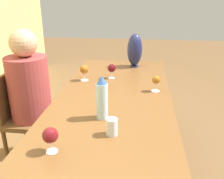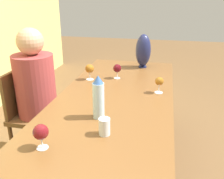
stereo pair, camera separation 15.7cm
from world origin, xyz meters
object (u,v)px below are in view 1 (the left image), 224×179
person_far (32,96)px  vase (135,50)px  wine_glass_1 (156,80)px  wine_glass_3 (112,68)px  wine_glass_2 (50,136)px  water_tumbler (112,127)px  wine_glass_0 (84,70)px  water_bottle (102,98)px  chair_far (26,115)px

person_far → vase: bearing=-50.9°
vase → wine_glass_1: 0.72m
wine_glass_3 → wine_glass_2: bearing=172.2°
wine_glass_2 → wine_glass_3: size_ratio=1.01×
water_tumbler → wine_glass_2: wine_glass_2 is taller
wine_glass_0 → wine_glass_3: (0.09, -0.24, -0.01)m
water_tumbler → wine_glass_1: 0.75m
water_bottle → water_tumbler: size_ratio=2.86×
vase → wine_glass_3: bearing=154.7°
wine_glass_2 → person_far: bearing=29.7°
water_tumbler → wine_glass_1: size_ratio=0.76×
water_bottle → wine_glass_0: size_ratio=1.97×
wine_glass_3 → water_tumbler: bearing=-173.0°
wine_glass_3 → vase: bearing=-25.3°
vase → wine_glass_0: (-0.50, 0.43, -0.08)m
wine_glass_3 → wine_glass_0: bearing=110.7°
wine_glass_0 → person_far: size_ratio=0.12×
wine_glass_1 → chair_far: 1.20m
wine_glass_0 → wine_glass_3: size_ratio=1.07×
wine_glass_1 → wine_glass_3: bearing=54.6°
water_bottle → vase: vase is taller
vase → wine_glass_0: 0.67m
vase → wine_glass_2: size_ratio=2.58×
vase → wine_glass_0: bearing=139.2°
water_tumbler → vase: bearing=-3.1°
vase → person_far: person_far is taller
water_tumbler → chair_far: bearing=51.5°
chair_far → wine_glass_2: bearing=-146.6°
wine_glass_3 → wine_glass_1: bearing=-125.4°
vase → wine_glass_1: bearing=-163.9°
wine_glass_1 → person_far: person_far is taller
water_tumbler → wine_glass_2: 0.35m
wine_glass_0 → vase: bearing=-40.8°
vase → wine_glass_1: (-0.69, -0.20, -0.09)m
water_tumbler → wine_glass_2: (-0.20, 0.28, 0.04)m
water_bottle → chair_far: water_bottle is taller
wine_glass_3 → chair_far: wine_glass_3 is taller
wine_glass_3 → chair_far: bearing=111.2°
water_bottle → wine_glass_1: size_ratio=2.17×
water_bottle → wine_glass_2: bearing=153.2°
vase → person_far: size_ratio=0.28×
wine_glass_0 → wine_glass_2: (-1.08, -0.08, -0.01)m
water_bottle → vase: bearing=-7.6°
wine_glass_0 → chair_far: wine_glass_0 is taller
water_bottle → wine_glass_3: (0.78, 0.04, -0.04)m
wine_glass_1 → wine_glass_3: size_ratio=0.97×
wine_glass_3 → person_far: person_far is taller
wine_glass_2 → wine_glass_0: bearing=4.0°
water_tumbler → wine_glass_3: (0.98, 0.12, 0.04)m
water_tumbler → wine_glass_1: (0.70, -0.27, 0.04)m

